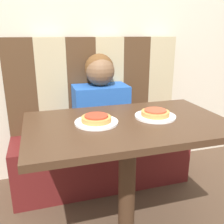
# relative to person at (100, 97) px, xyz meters

# --- Properties ---
(wall_back) EXTENTS (7.00, 0.05, 2.60)m
(wall_back) POSITION_rel_person_xyz_m (0.00, 0.28, 0.57)
(wall_back) COLOR beige
(wall_back) RESTS_ON ground_plane
(booth_seat) EXTENTS (1.38, 0.45, 0.43)m
(booth_seat) POSITION_rel_person_xyz_m (0.00, -0.00, -0.52)
(booth_seat) COLOR #5B1919
(booth_seat) RESTS_ON ground_plane
(booth_backrest) EXTENTS (1.38, 0.10, 0.74)m
(booth_backrest) POSITION_rel_person_xyz_m (0.00, 0.17, 0.07)
(booth_backrest) COLOR #4C331E
(booth_backrest) RESTS_ON booth_seat
(dining_table) EXTENTS (1.09, 0.66, 0.74)m
(dining_table) POSITION_rel_person_xyz_m (0.00, -0.61, -0.09)
(dining_table) COLOR #422B1C
(dining_table) RESTS_ON ground_plane
(person) EXTENTS (0.41, 0.26, 0.62)m
(person) POSITION_rel_person_xyz_m (0.00, 0.00, 0.00)
(person) COLOR #2356B2
(person) RESTS_ON booth_seat
(plate_left) EXTENTS (0.23, 0.23, 0.01)m
(plate_left) POSITION_rel_person_xyz_m (-0.17, -0.59, 0.02)
(plate_left) COLOR white
(plate_left) RESTS_ON dining_table
(plate_right) EXTENTS (0.23, 0.23, 0.01)m
(plate_right) POSITION_rel_person_xyz_m (0.17, -0.59, 0.02)
(plate_right) COLOR white
(plate_right) RESTS_ON dining_table
(pizza_left) EXTENTS (0.16, 0.16, 0.03)m
(pizza_left) POSITION_rel_person_xyz_m (-0.17, -0.59, 0.04)
(pizza_left) COLOR #C68E47
(pizza_left) RESTS_ON plate_left
(pizza_right) EXTENTS (0.16, 0.16, 0.03)m
(pizza_right) POSITION_rel_person_xyz_m (0.17, -0.59, 0.04)
(pizza_right) COLOR #C68E47
(pizza_right) RESTS_ON plate_right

